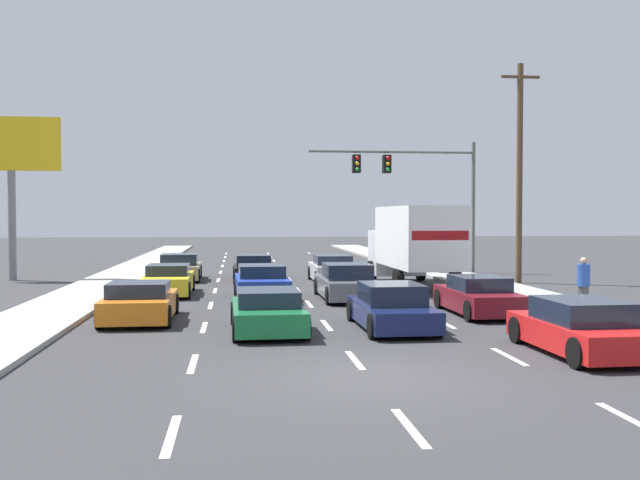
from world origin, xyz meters
TOP-DOWN VIEW (x-y plane):
  - ground_plane at (0.00, 25.00)m, footprint 140.00×140.00m
  - sidewalk_right at (8.29, 20.00)m, footprint 2.69×80.00m
  - sidewalk_left at (-8.29, 20.00)m, footprint 2.69×80.00m
  - lane_markings at (-0.00, 19.19)m, footprint 6.94×57.00m
  - car_tan at (-5.22, 21.82)m, footprint 2.06×4.18m
  - car_yellow at (-5.16, 15.33)m, footprint 1.90×4.43m
  - car_orange at (-5.30, 8.06)m, footprint 2.03×4.08m
  - car_black at (-1.75, 20.89)m, footprint 1.92×4.04m
  - car_blue at (-1.60, 13.47)m, footprint 2.06×4.13m
  - car_green at (-1.69, 5.71)m, footprint 1.98×4.14m
  - car_silver at (1.88, 20.04)m, footprint 1.93×4.16m
  - car_gray at (1.51, 13.04)m, footprint 1.98×4.61m
  - car_navy at (1.68, 5.86)m, footprint 1.90×4.33m
  - box_truck at (5.05, 17.15)m, footprint 2.74×8.23m
  - car_maroon at (4.99, 8.46)m, footprint 1.83×4.27m
  - car_red at (5.12, 1.81)m, footprint 2.02×4.16m
  - traffic_signal_mast at (6.46, 24.61)m, footprint 8.97×0.69m
  - utility_pole_mid at (10.33, 18.69)m, footprint 1.80×0.28m
  - roadside_billboard at (-13.14, 22.69)m, footprint 4.57×0.36m
  - pedestrian_near_corner at (8.05, 7.71)m, footprint 0.38×0.38m

SIDE VIEW (x-z plane):
  - ground_plane at x=0.00m, z-range 0.00..0.00m
  - lane_markings at x=0.00m, z-range 0.00..0.01m
  - sidewalk_right at x=8.29m, z-range 0.00..0.14m
  - sidewalk_left at x=-8.29m, z-range 0.00..0.14m
  - car_green at x=-1.69m, z-range -0.03..1.10m
  - car_orange at x=-5.30m, z-range -0.04..1.12m
  - car_yellow at x=-5.16m, z-range -0.04..1.14m
  - car_maroon at x=4.99m, z-range -0.05..1.15m
  - car_navy at x=1.68m, z-range -0.06..1.18m
  - car_black at x=-1.75m, z-range -0.07..1.19m
  - car_red at x=5.12m, z-range -0.04..1.17m
  - car_tan at x=-5.22m, z-range -0.06..1.21m
  - car_blue at x=-1.60m, z-range -0.04..1.22m
  - car_gray at x=1.51m, z-range -0.07..1.25m
  - car_silver at x=1.88m, z-range -0.04..1.23m
  - pedestrian_near_corner at x=8.05m, z-range 0.14..1.80m
  - box_truck at x=5.05m, z-range 0.26..3.73m
  - utility_pole_mid at x=10.33m, z-range 0.14..10.13m
  - traffic_signal_mast at x=6.46m, z-range 1.73..8.75m
  - roadside_billboard at x=-13.14m, z-range 1.74..9.52m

